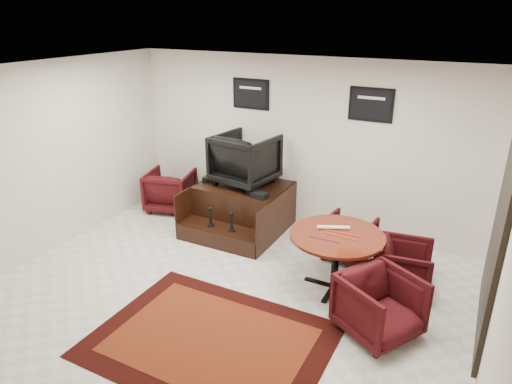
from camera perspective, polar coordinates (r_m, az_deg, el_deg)
ground at (r=6.08m, az=-4.16°, el=-12.73°), size 6.00×6.00×0.00m
room_shell at (r=5.18m, az=-0.13°, el=3.20°), size 6.02×5.02×2.81m
area_rug at (r=5.38m, az=-5.68°, el=-17.94°), size 2.57×1.93×0.01m
shine_podium at (r=7.64m, az=-1.84°, el=-2.11°), size 1.46×1.50×0.75m
shine_chair at (r=7.46m, az=-1.36°, el=4.42°), size 1.01×0.96×0.93m
shoes_pair at (r=7.73m, az=-5.63°, el=1.68°), size 0.25×0.29×0.10m
polish_kit at (r=7.02m, az=0.49°, el=-0.36°), size 0.27×0.21×0.09m
umbrella_black at (r=7.84m, az=-7.93°, el=-1.00°), size 0.32×0.12×0.86m
umbrella_hooked at (r=8.05m, az=-6.87°, el=-0.41°), size 0.31×0.12×0.84m
armchair_side at (r=8.49m, az=-10.65°, el=0.45°), size 0.96×0.92×0.81m
meeting_table at (r=5.95m, az=10.06°, el=-6.03°), size 1.21×1.21×0.79m
table_chair_back at (r=6.87m, az=11.47°, el=-5.43°), size 0.75×0.71×0.70m
table_chair_window at (r=6.30m, az=17.95°, el=-8.61°), size 0.75×0.79×0.73m
table_chair_corner at (r=5.41m, az=15.22°, el=-13.24°), size 1.02×1.04×0.80m
paper_roll at (r=6.01m, az=9.66°, el=-4.39°), size 0.40×0.22×0.05m
table_clutter at (r=5.85m, az=10.18°, el=-5.40°), size 0.57×0.30×0.01m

